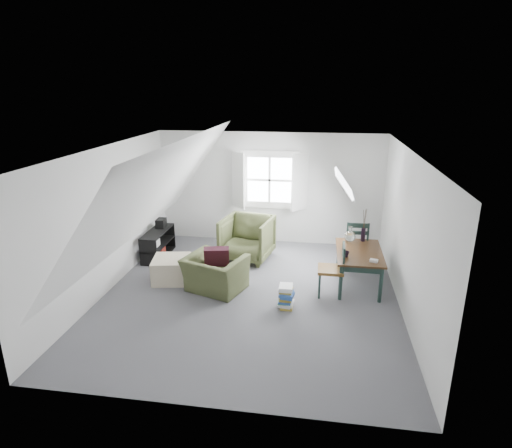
% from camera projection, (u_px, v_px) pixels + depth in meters
% --- Properties ---
extents(floor, '(5.50, 5.50, 0.00)m').
position_uv_depth(floor, '(250.00, 295.00, 7.41)').
color(floor, '#515156').
rests_on(floor, ground).
extents(ceiling, '(5.50, 5.50, 0.00)m').
position_uv_depth(ceiling, '(249.00, 151.00, 6.63)').
color(ceiling, white).
rests_on(ceiling, wall_back).
extents(wall_back, '(5.00, 0.00, 5.00)m').
position_uv_depth(wall_back, '(270.00, 188.00, 9.60)').
color(wall_back, silver).
rests_on(wall_back, ground).
extents(wall_front, '(5.00, 0.00, 5.00)m').
position_uv_depth(wall_front, '(206.00, 310.00, 4.44)').
color(wall_front, silver).
rests_on(wall_front, ground).
extents(wall_left, '(0.00, 5.50, 5.50)m').
position_uv_depth(wall_left, '(107.00, 220.00, 7.38)').
color(wall_left, silver).
rests_on(wall_left, ground).
extents(wall_right, '(0.00, 5.50, 5.50)m').
position_uv_depth(wall_right, '(407.00, 234.00, 6.66)').
color(wall_right, silver).
rests_on(wall_right, ground).
extents(slope_left, '(3.19, 5.50, 4.48)m').
position_uv_depth(slope_left, '(157.00, 192.00, 7.08)').
color(slope_left, white).
rests_on(slope_left, wall_left).
extents(slope_right, '(3.19, 5.50, 4.48)m').
position_uv_depth(slope_right, '(348.00, 200.00, 6.64)').
color(slope_right, white).
rests_on(slope_right, wall_right).
extents(dormer_window, '(1.71, 0.35, 1.30)m').
position_uv_depth(dormer_window, '(269.00, 180.00, 9.47)').
color(dormer_window, white).
rests_on(dormer_window, wall_back).
extents(skylight, '(0.35, 0.75, 0.47)m').
position_uv_depth(skylight, '(344.00, 183.00, 7.87)').
color(skylight, white).
rests_on(skylight, slope_right).
extents(armchair_near, '(1.20, 1.13, 0.63)m').
position_uv_depth(armchair_near, '(216.00, 290.00, 7.60)').
color(armchair_near, '#3F4725').
rests_on(armchair_near, floor).
extents(armchair_far, '(1.13, 1.15, 0.90)m').
position_uv_depth(armchair_far, '(247.00, 258.00, 8.97)').
color(armchair_far, '#3F4725').
rests_on(armchair_far, floor).
extents(throw_pillow, '(0.48, 0.34, 0.46)m').
position_uv_depth(throw_pillow, '(217.00, 258.00, 7.57)').
color(throw_pillow, '#360E1C').
rests_on(throw_pillow, armchair_near).
extents(ottoman, '(0.76, 0.76, 0.44)m').
position_uv_depth(ottoman, '(172.00, 269.00, 7.91)').
color(ottoman, '#BCAF92').
rests_on(ottoman, floor).
extents(dining_table, '(0.80, 1.33, 0.66)m').
position_uv_depth(dining_table, '(359.00, 256.00, 7.60)').
color(dining_table, '#311C0C').
rests_on(dining_table, floor).
extents(demijohn, '(0.21, 0.21, 0.29)m').
position_uv_depth(demijohn, '(350.00, 236.00, 7.98)').
color(demijohn, silver).
rests_on(demijohn, dining_table).
extents(vase_twigs, '(0.08, 0.09, 0.62)m').
position_uv_depth(vase_twigs, '(363.00, 234.00, 8.03)').
color(vase_twigs, black).
rests_on(vase_twigs, dining_table).
extents(cup, '(0.13, 0.13, 0.10)m').
position_uv_depth(cup, '(346.00, 257.00, 7.32)').
color(cup, black).
rests_on(cup, dining_table).
extents(paper_box, '(0.15, 0.12, 0.04)m').
position_uv_depth(paper_box, '(374.00, 261.00, 7.11)').
color(paper_box, white).
rests_on(paper_box, dining_table).
extents(dining_chair_far, '(0.47, 0.47, 1.00)m').
position_uv_depth(dining_chair_far, '(356.00, 244.00, 8.33)').
color(dining_chair_far, brown).
rests_on(dining_chair_far, floor).
extents(dining_chair_near, '(0.44, 0.44, 0.93)m').
position_uv_depth(dining_chair_near, '(333.00, 269.00, 7.28)').
color(dining_chair_near, brown).
rests_on(dining_chair_near, floor).
extents(media_shelf, '(0.37, 1.10, 0.57)m').
position_uv_depth(media_shelf, '(158.00, 245.00, 8.98)').
color(media_shelf, black).
rests_on(media_shelf, floor).
extents(electronics_box, '(0.19, 0.25, 0.20)m').
position_uv_depth(electronics_box, '(161.00, 223.00, 9.13)').
color(electronics_box, black).
rests_on(electronics_box, media_shelf).
extents(magazine_stack, '(0.28, 0.34, 0.38)m').
position_uv_depth(magazine_stack, '(286.00, 297.00, 6.95)').
color(magazine_stack, '#B29933').
rests_on(magazine_stack, floor).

